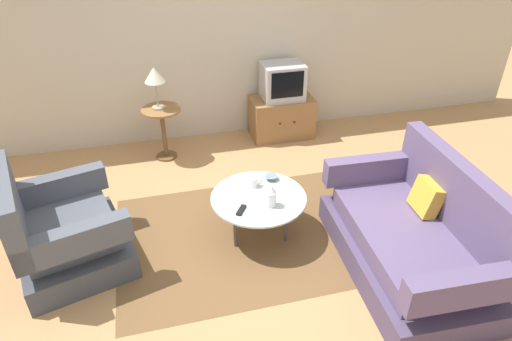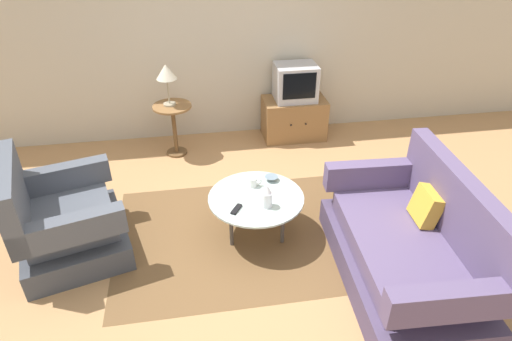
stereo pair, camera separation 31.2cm
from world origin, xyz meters
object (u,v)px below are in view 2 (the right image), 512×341
object	(u,v)px
couch	(409,248)
tv_stand	(294,118)
mug	(253,182)
coffee_table	(256,200)
bowl	(271,178)
side_table	(173,120)
armchair	(63,223)
tv_remote_dark	(236,209)
television	(295,82)
table_lamp	(166,73)
vase	(267,196)

from	to	relation	value
couch	tv_stand	xyz separation A→B (m)	(-0.33, 2.62, -0.05)
couch	mug	size ratio (longest dim) A/B	14.17
coffee_table	bowl	xyz separation A→B (m)	(0.19, 0.24, 0.05)
side_table	mug	distance (m)	1.68
side_table	tv_stand	world-z (taller)	side_table
side_table	mug	xyz separation A→B (m)	(0.73, -1.51, 0.02)
armchair	tv_remote_dark	size ratio (longest dim) A/B	7.99
armchair	tv_remote_dark	distance (m)	1.51
coffee_table	television	distance (m)	2.09
armchair	tv_remote_dark	xyz separation A→B (m)	(1.49, -0.20, 0.12)
coffee_table	tv_remote_dark	bearing A→B (deg)	-139.88
side_table	television	size ratio (longest dim) A/B	1.26
tv_stand	tv_remote_dark	xyz separation A→B (m)	(-1.01, -2.06, 0.18)
tv_remote_dark	table_lamp	bearing A→B (deg)	-130.32
coffee_table	bowl	world-z (taller)	bowl
vase	couch	bearing A→B (deg)	-28.47
television	mug	size ratio (longest dim) A/B	4.24
couch	tv_remote_dark	world-z (taller)	couch
armchair	tv_remote_dark	bearing A→B (deg)	66.93
couch	coffee_table	size ratio (longest dim) A/B	1.97
couch	television	xyz separation A→B (m)	(-0.33, 2.63, 0.44)
armchair	mug	distance (m)	1.71
table_lamp	tv_remote_dark	xyz separation A→B (m)	(0.55, -1.87, -0.59)
couch	mug	world-z (taller)	couch
coffee_table	table_lamp	bearing A→B (deg)	113.82
armchair	coffee_table	world-z (taller)	armchair
armchair	vase	world-z (taller)	armchair
couch	vase	size ratio (longest dim) A/B	7.80
armchair	vase	xyz separation A→B (m)	(1.76, -0.19, 0.21)
mug	tv_remote_dark	bearing A→B (deg)	-120.84
side_table	tv_stand	xyz separation A→B (m)	(1.53, 0.21, -0.19)
mug	table_lamp	bearing A→B (deg)	116.22
armchair	coffee_table	bearing A→B (deg)	73.46
mug	tv_remote_dark	world-z (taller)	mug
couch	tv_stand	distance (m)	2.65
armchair	mug	xyz separation A→B (m)	(1.70, 0.14, 0.15)
couch	coffee_table	xyz separation A→B (m)	(-1.14, 0.73, 0.09)
couch	armchair	bearing A→B (deg)	77.72
coffee_table	tv_remote_dark	distance (m)	0.26
television	vase	distance (m)	2.19
vase	tv_remote_dark	size ratio (longest dim) A/B	1.50
coffee_table	vase	world-z (taller)	vase
tv_stand	television	world-z (taller)	television
side_table	vase	world-z (taller)	vase
table_lamp	couch	bearing A→B (deg)	-52.18
television	vase	xyz separation A→B (m)	(-0.74, -2.05, -0.22)
armchair	tv_stand	bearing A→B (deg)	111.17
armchair	television	world-z (taller)	television
coffee_table	mug	world-z (taller)	mug
tv_stand	armchair	bearing A→B (deg)	-143.39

